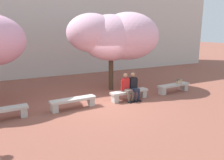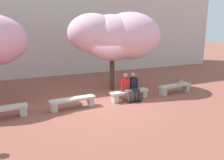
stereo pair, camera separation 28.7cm
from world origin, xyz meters
TOP-DOWN VIEW (x-y plane):
  - ground_plane at (0.00, 0.00)m, footprint 100.00×100.00m
  - building_facade at (0.00, 9.18)m, footprint 28.00×4.00m
  - stone_bench_west_end at (-4.12, 0.00)m, footprint 1.95×0.52m
  - stone_bench_near_west at (-1.37, -0.00)m, footprint 1.95×0.52m
  - stone_bench_center at (1.37, 0.00)m, footprint 1.95×0.52m
  - stone_bench_near_east at (4.12, 0.00)m, footprint 1.95×0.52m
  - person_seated_left at (1.17, -0.05)m, footprint 0.51×0.71m
  - person_seated_right at (1.58, -0.05)m, footprint 0.51×0.69m
  - handbag at (4.48, -0.00)m, footprint 0.30×0.15m
  - cherry_tree_main at (1.67, 2.01)m, footprint 5.08×3.06m

SIDE VIEW (x-z plane):
  - ground_plane at x=0.00m, z-range 0.00..0.00m
  - stone_bench_west_end at x=-4.12m, z-range 0.08..0.53m
  - stone_bench_near_west at x=-1.37m, z-range 0.08..0.53m
  - stone_bench_center at x=1.37m, z-range 0.08..0.53m
  - stone_bench_near_east at x=4.12m, z-range 0.08..0.53m
  - handbag at x=4.48m, z-range 0.41..0.75m
  - person_seated_left at x=1.17m, z-range 0.05..1.34m
  - person_seated_right at x=1.58m, z-range 0.05..1.34m
  - cherry_tree_main at x=1.67m, z-range 0.82..5.01m
  - building_facade at x=0.00m, z-range 0.00..10.94m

